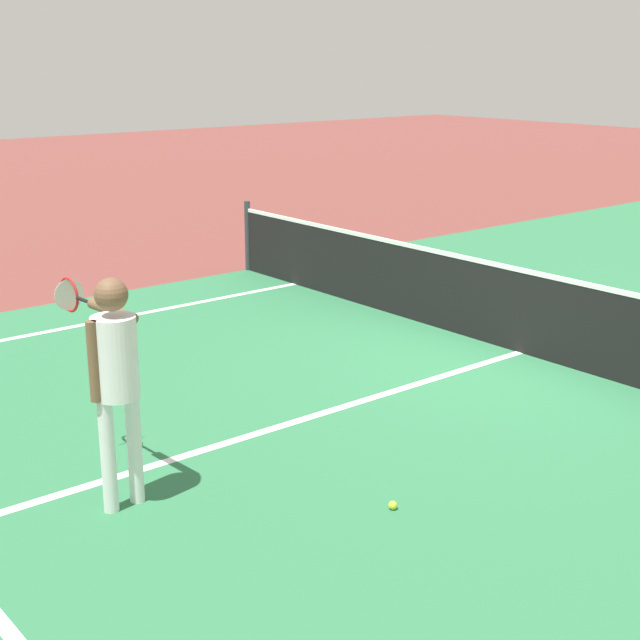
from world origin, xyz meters
TOP-DOWN VIEW (x-y plane):
  - ground_plane at (0.00, 0.00)m, footprint 60.00×60.00m
  - court_surface_inbounds at (0.00, 0.00)m, footprint 10.62×24.40m
  - line_center_service at (0.00, -3.20)m, footprint 0.10×6.40m
  - net at (0.00, 0.00)m, footprint 10.66×0.09m
  - player_near at (0.44, -5.14)m, footprint 1.24×0.44m
  - tennis_ball_mid_court at (1.77, -3.65)m, footprint 0.07×0.07m

SIDE VIEW (x-z plane):
  - ground_plane at x=0.00m, z-range 0.00..0.00m
  - court_surface_inbounds at x=0.00m, z-range 0.00..0.00m
  - line_center_service at x=0.00m, z-range 0.00..0.01m
  - tennis_ball_mid_court at x=1.77m, z-range 0.00..0.07m
  - net at x=0.00m, z-range -0.04..1.03m
  - player_near at x=0.44m, z-range 0.22..1.95m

